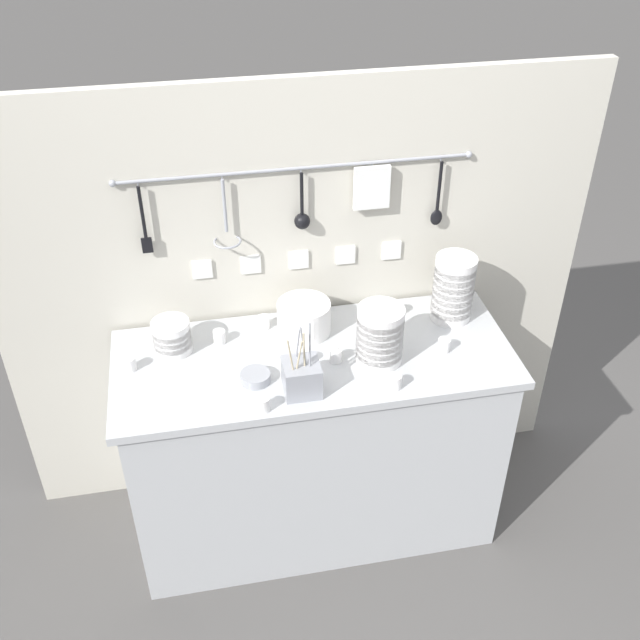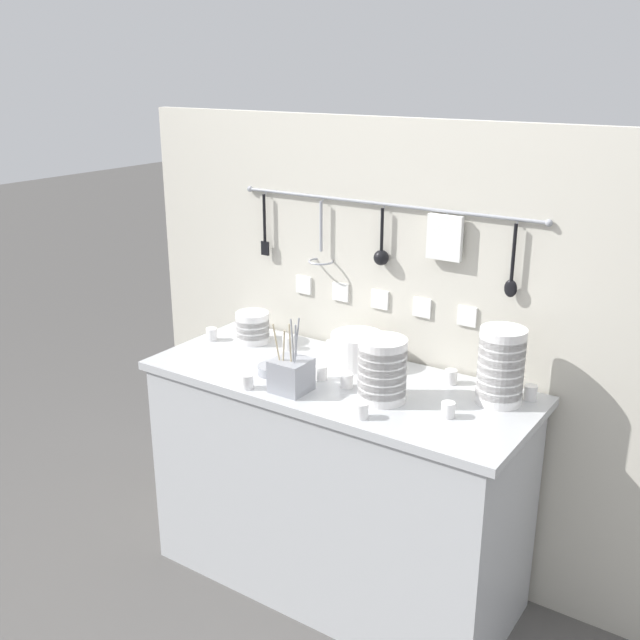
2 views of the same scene
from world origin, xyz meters
TOP-DOWN VIEW (x-y plane):
  - ground_plane at (0.00, 0.00)m, footprint 20.00×20.00m
  - counter at (0.00, 0.00)m, footprint 1.39×0.56m
  - back_wall at (0.00, 0.32)m, footprint 2.19×0.11m
  - bowl_stack_back_corner at (0.54, 0.13)m, footprint 0.15×0.15m
  - bowl_stack_tall_left at (0.21, -0.06)m, footprint 0.16×0.16m
  - bowl_stack_nested_right at (-0.48, 0.12)m, footprint 0.13×0.13m
  - plate_stack at (-0.01, 0.15)m, footprint 0.19×0.19m
  - steel_mixing_bowl at (-0.21, -0.10)m, footprint 0.10×0.10m
  - cutlery_caddy at (-0.07, -0.17)m, footprint 0.12×0.12m
  - cup_centre at (-0.21, -0.24)m, footprint 0.04×0.04m
  - cup_front_right at (0.62, 0.21)m, footprint 0.04×0.04m
  - cup_edge_near at (-0.15, 0.19)m, footprint 0.04×0.04m
  - cup_edge_far at (-0.31, 0.14)m, footprint 0.04×0.04m
  - cup_back_right at (0.45, -0.06)m, footprint 0.04×0.04m
  - cup_beside_plates at (0.23, -0.22)m, footprint 0.04×0.04m
  - cup_mid_row at (0.07, -0.04)m, footprint 0.04×0.04m
  - cup_back_left at (-0.62, 0.04)m, footprint 0.04×0.04m
  - cup_front_left at (-0.04, -0.04)m, footprint 0.04×0.04m
  - cup_by_caddy at (0.35, 0.18)m, footprint 0.04×0.04m

SIDE VIEW (x-z plane):
  - ground_plane at x=0.00m, z-range 0.00..0.00m
  - counter at x=0.00m, z-range 0.00..0.84m
  - steel_mixing_bowl at x=-0.21m, z-range 0.84..0.87m
  - back_wall at x=0.00m, z-range 0.00..1.72m
  - cup_centre at x=-0.21m, z-range 0.84..0.89m
  - cup_front_right at x=0.62m, z-range 0.84..0.89m
  - cup_edge_near at x=-0.15m, z-range 0.84..0.89m
  - cup_edge_far at x=-0.31m, z-range 0.84..0.89m
  - cup_back_right at x=0.45m, z-range 0.84..0.89m
  - cup_beside_plates at x=0.23m, z-range 0.84..0.89m
  - cup_mid_row at x=0.07m, z-range 0.84..0.89m
  - cup_back_left at x=-0.62m, z-range 0.84..0.89m
  - cup_front_left at x=-0.04m, z-range 0.84..0.89m
  - cup_by_caddy at x=0.35m, z-range 0.84..0.89m
  - cutlery_caddy at x=-0.07m, z-range 0.77..1.03m
  - plate_stack at x=-0.01m, z-range 0.84..0.96m
  - bowl_stack_nested_right at x=-0.48m, z-range 0.84..0.96m
  - bowl_stack_tall_left at x=0.21m, z-range 0.84..1.05m
  - bowl_stack_back_corner at x=0.54m, z-range 0.84..1.10m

